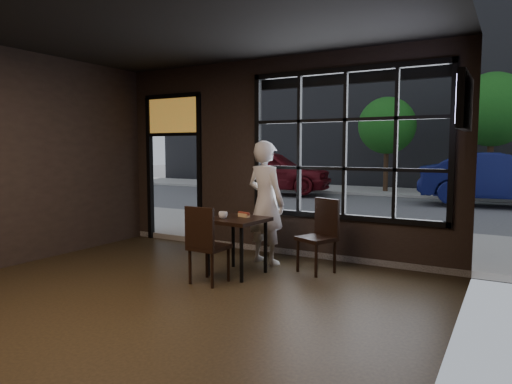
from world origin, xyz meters
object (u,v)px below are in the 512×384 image
Objects in this scene: chair_near at (209,244)px; man at (266,203)px; cafe_table at (237,246)px; navy_car at (502,178)px.

man is at bearing -94.88° from chair_near.
chair_near is at bearing 98.45° from man.
cafe_table is 10.49m from navy_car.
cafe_table is 0.91m from man.
man reaches higher than chair_near.
man is at bearing 157.16° from navy_car.
chair_near is at bearing -95.51° from cafe_table.
navy_car is at bearing -92.35° from man.
cafe_table is at bearing -98.61° from chair_near.
chair_near reaches higher than cafe_table.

